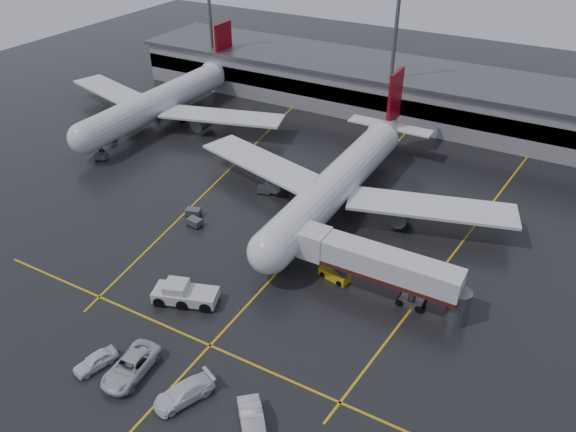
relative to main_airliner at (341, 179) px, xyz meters
The scene contains 22 objects.
ground 10.57m from the main_airliner, 90.00° to the right, with size 220.00×220.00×0.00m, color black.
apron_line_centre 10.57m from the main_airliner, 90.00° to the right, with size 0.25×90.00×0.02m, color gold.
apron_line_stop 31.98m from the main_airliner, 90.00° to the right, with size 60.00×0.25×0.02m, color gold.
apron_line_left 20.44m from the main_airliner, behind, with size 0.25×70.00×0.02m, color gold.
apron_line_right 18.49m from the main_airliner, ahead, with size 0.25×70.00×0.02m, color gold.
terminal 38.23m from the main_airliner, 90.00° to the left, with size 122.00×19.00×8.60m.
light_mast_left 56.34m from the main_airliner, 144.33° to the left, with size 3.00×1.20×25.45m.
light_mast_mid 34.26m from the main_airliner, 98.80° to the left, with size 3.00×1.20×25.45m.
main_airliner is the anchor object (origin of this frame).
second_airliner 43.68m from the main_airliner, 164.05° to the left, with size 48.80×45.60×14.10m.
jet_bridge 19.68m from the main_airliner, 52.90° to the right, with size 19.90×3.40×6.05m.
pushback_tractor 28.45m from the main_airliner, 103.39° to the right, with size 7.72×5.10×2.56m.
belt_loader 17.23m from the main_airliner, 67.33° to the right, with size 3.98×2.42×2.36m.
service_van_a 38.75m from the main_airliner, 96.63° to the right, with size 3.08×6.69×1.86m, color silver.
service_van_b 38.48m from the main_airliner, 87.12° to the right, with size 2.35×5.79×1.68m, color white.
service_van_c 39.32m from the main_airliner, 76.38° to the right, with size 1.99×5.69×1.88m, color silver.
service_van_d 40.37m from the main_airliner, 101.64° to the right, with size 1.76×4.37×1.49m, color white.
baggage_cart_a 21.16m from the main_airliner, 135.66° to the right, with size 2.14×1.53×1.12m.
baggage_cart_b 21.18m from the main_airliner, 142.83° to the right, with size 2.30×1.84×1.12m.
baggage_cart_c 12.02m from the main_airliner, 167.89° to the right, with size 2.29×1.81×1.12m.
baggage_cart_d 45.06m from the main_airliner, behind, with size 2.18×1.59×1.12m.
baggage_cart_e 41.25m from the main_airliner, behind, with size 2.35×1.98×1.12m.
Camera 1 is at (26.96, -53.84, 41.96)m, focal length 34.75 mm.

